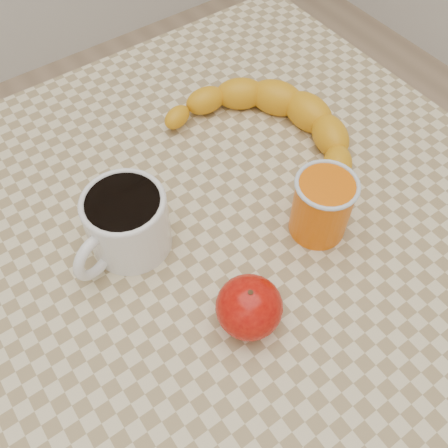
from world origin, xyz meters
TOP-DOWN VIEW (x-y plane):
  - ground at (0.00, 0.00)m, footprint 3.00×3.00m
  - table at (0.00, 0.00)m, footprint 0.80×0.80m
  - coffee_mug at (-0.10, 0.05)m, footprint 0.15×0.12m
  - orange_juice_glass at (0.10, -0.06)m, footprint 0.07×0.07m
  - apple at (-0.05, -0.11)m, footprint 0.09×0.09m
  - banana at (0.14, 0.09)m, footprint 0.32×0.39m

SIDE VIEW (x-z plane):
  - ground at x=0.00m, z-range 0.00..0.00m
  - table at x=0.00m, z-range 0.29..1.04m
  - banana at x=0.14m, z-range 0.75..0.80m
  - apple at x=-0.05m, z-range 0.75..0.82m
  - orange_juice_glass at x=0.10m, z-range 0.75..0.84m
  - coffee_mug at x=-0.10m, z-range 0.75..0.84m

